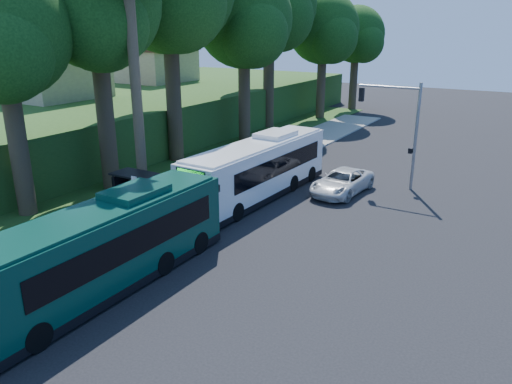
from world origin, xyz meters
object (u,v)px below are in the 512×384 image
Objects in this scene: pickup at (342,182)px; teal_bus at (103,247)px; white_bus at (259,168)px; bus_shelter at (138,186)px.

teal_bus is at bearing -98.11° from pickup.
bus_shelter is at bearing -120.42° from white_bus.
pickup is at bearing 77.56° from teal_bus.
teal_bus is (4.66, -6.92, 0.05)m from bus_shelter.
pickup is at bearing 49.29° from bus_shelter.
teal_bus reaches higher than pickup.
white_bus reaches higher than bus_shelter.
teal_bus is at bearing -85.40° from white_bus.
teal_bus is 17.12m from pickup.
white_bus reaches higher than pickup.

